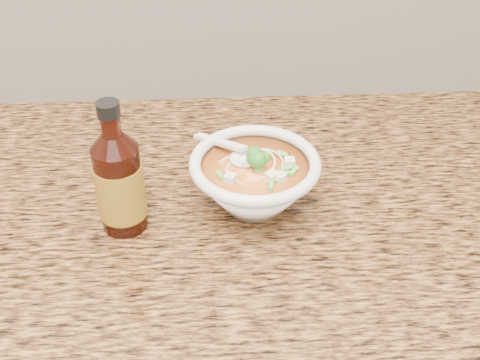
{
  "coord_description": "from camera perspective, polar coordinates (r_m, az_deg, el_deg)",
  "views": [
    {
      "loc": [
        0.14,
        1.03,
        1.44
      ],
      "look_at": [
        0.17,
        1.68,
        0.95
      ],
      "focal_mm": 45.0,
      "sensor_mm": 36.0,
      "label": 1
    }
  ],
  "objects": [
    {
      "name": "soup_bowl",
      "position": [
        0.82,
        1.4,
        -0.19
      ],
      "size": [
        0.18,
        0.18,
        0.1
      ],
      "rotation": [
        0.0,
        0.0,
        -0.21
      ],
      "color": "silver",
      "rests_on": "counter_slab"
    },
    {
      "name": "counter_slab",
      "position": [
        0.86,
        -11.6,
        -3.89
      ],
      "size": [
        4.0,
        0.68,
        0.04
      ],
      "primitive_type": "cube",
      "color": "olive",
      "rests_on": "cabinet"
    },
    {
      "name": "hot_sauce_bottle",
      "position": [
        0.78,
        -11.36,
        -0.25
      ],
      "size": [
        0.07,
        0.07,
        0.19
      ],
      "rotation": [
        0.0,
        0.0,
        -0.2
      ],
      "color": "#380E07",
      "rests_on": "counter_slab"
    }
  ]
}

